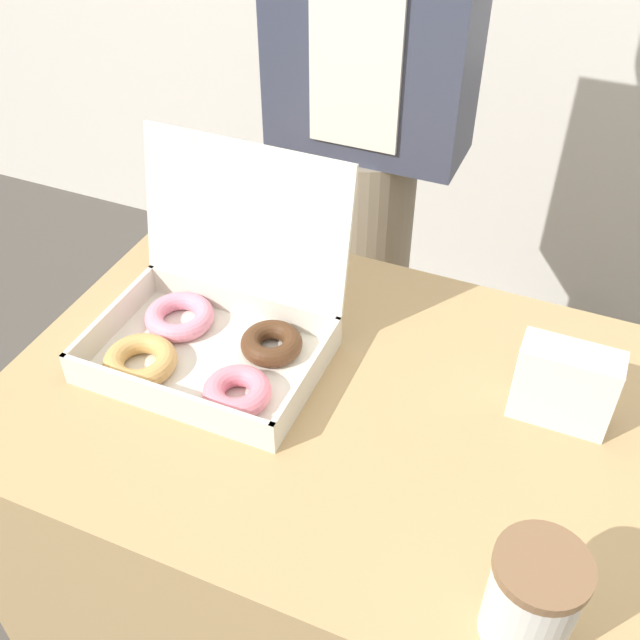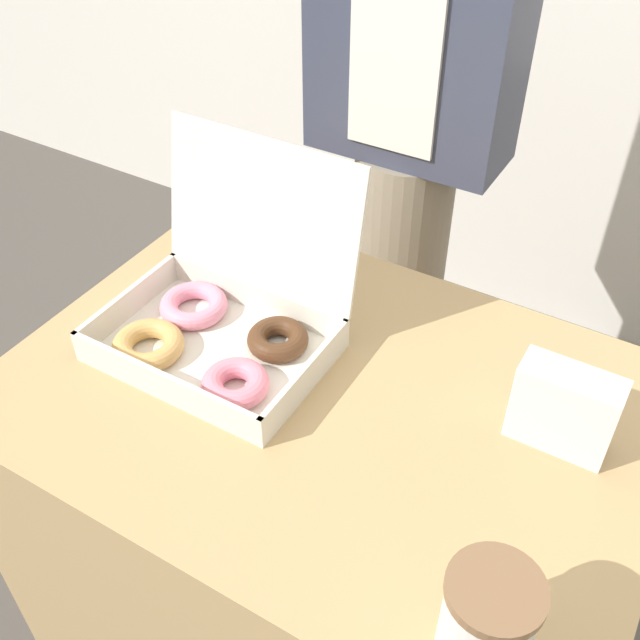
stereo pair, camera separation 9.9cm
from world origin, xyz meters
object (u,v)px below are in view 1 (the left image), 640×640
Objects in this scene: donut_box at (211,329)px; coffee_cup at (532,598)px; napkin_holder at (564,385)px; person_customer at (369,116)px.

donut_box is 0.57m from coffee_cup.
napkin_holder is at bearing 8.03° from donut_box.
donut_box is 0.50m from napkin_holder.
donut_box reaches higher than napkin_holder.
donut_box is 2.54× the size of coffee_cup.
napkin_holder is 0.08× the size of person_customer.
napkin_holder is (0.49, 0.07, 0.01)m from donut_box.
donut_box is at bearing -92.81° from person_customer.
coffee_cup is at bearing -26.16° from donut_box.
donut_box is 0.20× the size of person_customer.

